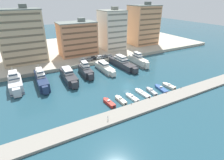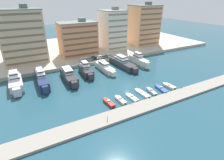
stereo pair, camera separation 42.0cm
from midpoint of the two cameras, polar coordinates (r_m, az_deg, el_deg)
ground_plane at (r=72.18m, az=4.98°, el=-1.99°), size 400.00×400.00×0.00m
quay_promenade at (r=126.83m, az=-11.10°, el=10.25°), size 180.00×70.00×1.72m
pier_dock at (r=61.30m, az=13.03°, el=-7.62°), size 120.00×5.93×0.74m
yacht_silver_far_left at (r=79.30m, az=-28.80°, el=-0.68°), size 5.12×17.48×8.47m
yacht_navy_left at (r=78.33m, az=-21.87°, el=0.34°), size 3.96×20.71×8.02m
yacht_charcoal_mid_left at (r=78.51m, az=-13.78°, el=1.34°), size 4.78×19.33×6.85m
yacht_charcoal_center_left at (r=82.57m, az=-8.36°, el=3.16°), size 4.79×15.25×7.91m
yacht_ivory_center at (r=86.16m, az=-2.19°, el=4.06°), size 4.19×17.73×6.17m
yacht_charcoal_center_right at (r=91.37m, az=3.63°, el=5.53°), size 5.90×22.17×7.55m
yacht_ivory_mid_right at (r=95.11m, az=8.83°, el=6.34°), size 4.09×16.01×8.35m
motorboat_red_far_left at (r=60.04m, az=-0.83°, el=-7.43°), size 2.23×6.43×1.52m
motorboat_cream_left at (r=61.62m, az=3.03°, el=-6.57°), size 1.86×6.34×1.54m
motorboat_white_mid_left at (r=63.65m, az=6.75°, el=-5.70°), size 2.25×6.61×1.32m
motorboat_white_center_left at (r=66.95m, az=10.06°, el=-4.29°), size 2.41×7.81×1.11m
motorboat_grey_center at (r=68.63m, az=12.95°, el=-3.67°), size 2.24×6.55×1.49m
motorboat_blue_center_right at (r=71.54m, az=15.95°, el=-2.81°), size 2.69×7.19×1.41m
motorboat_cream_mid_right at (r=74.41m, az=18.34°, el=-1.94°), size 2.47×6.20×1.49m
car_silver_far_left at (r=96.04m, az=-9.26°, el=6.63°), size 4.18×2.09×1.80m
car_grey_left at (r=96.29m, az=-7.30°, el=6.81°), size 4.24×2.22×1.80m
car_black_mid_left at (r=97.72m, az=-5.94°, el=7.16°), size 4.13×1.99×1.80m
car_silver_center_left at (r=98.98m, az=-3.92°, el=7.48°), size 4.18×2.08×1.80m
car_grey_center at (r=99.90m, az=-2.28°, el=7.69°), size 4.21×2.15×1.80m
car_white_center_right at (r=101.50m, az=-0.77°, el=8.00°), size 4.19×2.11×1.80m
apartment_block_far_left at (r=102.66m, az=-27.10°, el=12.59°), size 21.38×15.26×28.50m
apartment_block_left at (r=106.66m, az=-10.93°, el=13.14°), size 21.64×12.38×20.86m
apartment_block_mid_left at (r=118.98m, az=0.20°, el=16.12°), size 14.44×15.71×26.11m
apartment_block_center_left at (r=132.54m, az=10.40°, el=17.23°), size 19.02×15.92×28.58m
pedestrian_near_edge at (r=51.63m, az=-1.27°, el=-12.15°), size 0.40×0.52×1.55m
bollard_west at (r=59.12m, az=6.45°, el=-7.60°), size 0.20×0.20×0.61m
bollard_west_mid at (r=63.34m, az=12.35°, el=-5.64°), size 0.20×0.20×0.61m
bollard_east_mid at (r=68.20m, az=17.44°, el=-3.89°), size 0.20×0.20×0.61m
bollard_east at (r=73.58m, az=21.80°, el=-2.37°), size 0.20×0.20×0.61m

